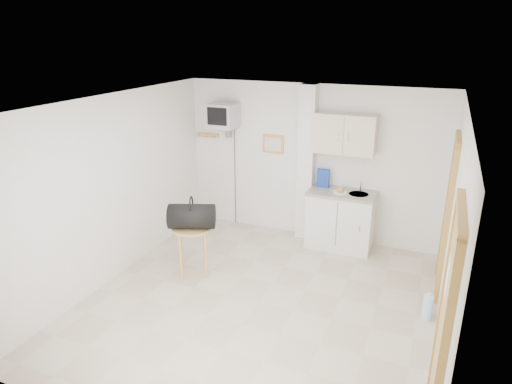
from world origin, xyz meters
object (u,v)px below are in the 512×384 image
at_px(round_table, 192,234).
at_px(water_bottle, 427,307).
at_px(duffel_bag, 192,216).
at_px(crt_television, 223,116).

bearing_deg(round_table, water_bottle, 1.61).
bearing_deg(water_bottle, round_table, -178.39).
relative_size(duffel_bag, water_bottle, 1.99).
relative_size(crt_television, duffel_bag, 3.06).
height_order(round_table, duffel_bag, duffel_bag).
xyz_separation_m(round_table, water_bottle, (3.11, 0.09, -0.44)).
relative_size(crt_television, round_table, 3.02).
xyz_separation_m(duffel_bag, water_bottle, (3.08, 0.12, -0.73)).
distance_m(crt_television, duffel_bag, 2.03).
xyz_separation_m(crt_television, water_bottle, (3.43, -1.58, -1.78)).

